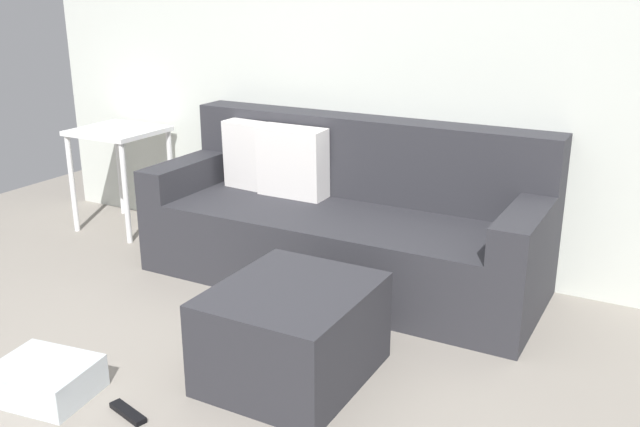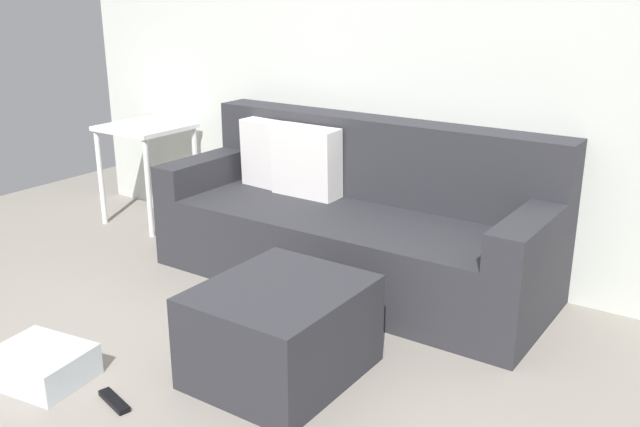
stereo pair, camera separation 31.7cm
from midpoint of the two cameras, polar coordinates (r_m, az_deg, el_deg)
name	(u,v)px [view 2 (the right image)]	position (r m, az deg, el deg)	size (l,w,h in m)	color
wall_back	(399,33)	(4.10, 8.73, 14.31)	(4.95, 0.10, 2.70)	silver
couch_sectional	(353,222)	(3.96, 5.02, -0.76)	(2.22, 0.85, 0.89)	#2D2D33
ottoman	(281,331)	(3.03, -0.16, -9.61)	(0.61, 0.71, 0.41)	#2D2D33
storage_bin	(41,365)	(3.22, -19.14, -11.62)	(0.39, 0.32, 0.14)	silver
side_table	(146,142)	(4.96, -12.22, 5.71)	(0.54, 0.51, 0.70)	white
remote_by_storage_bin	(114,401)	(3.00, -13.46, -14.72)	(0.20, 0.05, 0.02)	black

